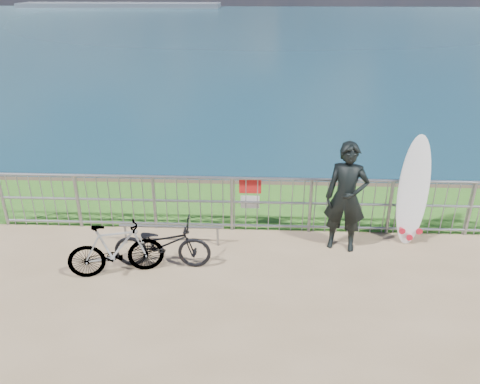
{
  "coord_description": "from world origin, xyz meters",
  "views": [
    {
      "loc": [
        0.02,
        -6.44,
        4.51
      ],
      "look_at": [
        -0.32,
        1.2,
        1.0
      ],
      "focal_mm": 35.0,
      "sensor_mm": 36.0,
      "label": 1
    }
  ],
  "objects_px": {
    "surfboard": "(413,195)",
    "surfer": "(346,198)",
    "bicycle_far": "(116,249)",
    "bicycle_near": "(162,244)"
  },
  "relations": [
    {
      "from": "surfer",
      "to": "surfboard",
      "type": "distance_m",
      "value": 1.31
    },
    {
      "from": "surfboard",
      "to": "bicycle_near",
      "type": "distance_m",
      "value": 4.57
    },
    {
      "from": "surfboard",
      "to": "bicycle_far",
      "type": "xyz_separation_m",
      "value": [
        -5.12,
        -1.36,
        -0.47
      ]
    },
    {
      "from": "surfboard",
      "to": "surfer",
      "type": "bearing_deg",
      "value": -165.12
    },
    {
      "from": "bicycle_near",
      "to": "surfboard",
      "type": "bearing_deg",
      "value": -76.55
    },
    {
      "from": "bicycle_far",
      "to": "surfboard",
      "type": "bearing_deg",
      "value": -90.69
    },
    {
      "from": "surfer",
      "to": "bicycle_near",
      "type": "height_order",
      "value": "surfer"
    },
    {
      "from": "bicycle_near",
      "to": "bicycle_far",
      "type": "distance_m",
      "value": 0.76
    },
    {
      "from": "bicycle_near",
      "to": "bicycle_far",
      "type": "relative_size",
      "value": 1.06
    },
    {
      "from": "bicycle_near",
      "to": "surfer",
      "type": "bearing_deg",
      "value": -76.94
    }
  ]
}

